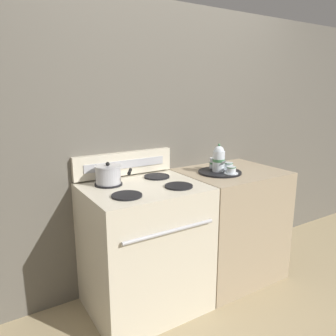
% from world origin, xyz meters
% --- Properties ---
extents(ground_plane, '(6.00, 6.00, 0.00)m').
position_xyz_m(ground_plane, '(0.00, 0.00, 0.00)').
color(ground_plane, tan).
extents(wall_back, '(6.00, 0.05, 2.20)m').
position_xyz_m(wall_back, '(0.00, 0.35, 1.10)').
color(wall_back, '#666056').
rests_on(wall_back, ground).
extents(stove, '(0.80, 0.68, 0.93)m').
position_xyz_m(stove, '(-0.40, -0.00, 0.46)').
color(stove, beige).
rests_on(stove, ground).
extents(control_panel, '(0.78, 0.05, 0.17)m').
position_xyz_m(control_panel, '(-0.40, 0.30, 1.01)').
color(control_panel, beige).
rests_on(control_panel, stove).
extents(side_counter, '(0.79, 0.65, 0.91)m').
position_xyz_m(side_counter, '(0.40, 0.00, 0.46)').
color(side_counter, tan).
rests_on(side_counter, ground).
extents(saucepan, '(0.26, 0.22, 0.15)m').
position_xyz_m(saucepan, '(-0.59, 0.15, 0.99)').
color(saucepan, '#B7B7BC').
rests_on(saucepan, stove).
extents(serving_tray, '(0.34, 0.34, 0.01)m').
position_xyz_m(serving_tray, '(0.28, -0.00, 0.92)').
color(serving_tray, black).
rests_on(serving_tray, side_counter).
extents(teapot, '(0.10, 0.15, 0.22)m').
position_xyz_m(teapot, '(0.27, 0.00, 1.03)').
color(teapot, silver).
rests_on(teapot, serving_tray).
extents(teacup_left, '(0.11, 0.11, 0.05)m').
position_xyz_m(teacup_left, '(0.38, 0.01, 0.96)').
color(teacup_left, silver).
rests_on(teacup_left, serving_tray).
extents(teacup_right, '(0.11, 0.11, 0.05)m').
position_xyz_m(teacup_right, '(0.30, -0.10, 0.96)').
color(teacup_right, silver).
rests_on(teacup_right, serving_tray).
extents(creamer_jug, '(0.07, 0.07, 0.08)m').
position_xyz_m(creamer_jug, '(0.31, 0.11, 0.97)').
color(creamer_jug, silver).
rests_on(creamer_jug, serving_tray).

